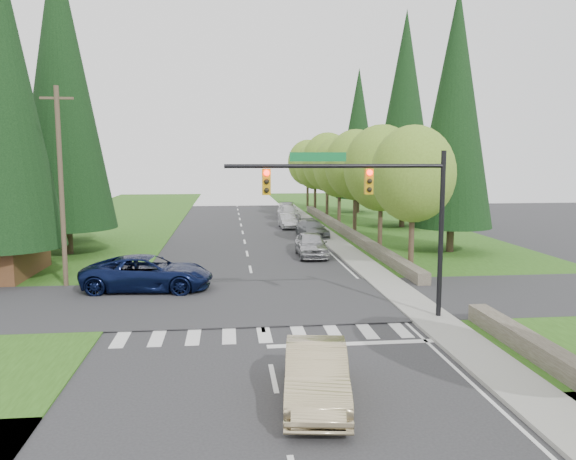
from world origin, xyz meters
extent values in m
plane|color=#28282B|center=(0.00, 0.00, 0.00)|extent=(120.00, 120.00, 0.00)
cube|color=#294E15|center=(13.00, 20.00, 0.03)|extent=(14.00, 110.00, 0.06)
cube|color=#294E15|center=(-13.00, 20.00, 0.03)|extent=(14.00, 110.00, 0.06)
cube|color=#28282B|center=(0.00, 8.00, 0.00)|extent=(120.00, 8.00, 0.10)
cube|color=gray|center=(6.90, 22.00, 0.07)|extent=(1.80, 80.00, 0.13)
cube|color=gray|center=(6.05, 22.00, 0.07)|extent=(0.20, 80.00, 0.13)
cube|color=#4C4438|center=(8.60, 30.00, 0.35)|extent=(0.70, 40.00, 0.70)
cylinder|color=black|center=(7.20, 4.50, 3.40)|extent=(0.20, 0.20, 6.80)
cylinder|color=black|center=(2.90, 4.50, 6.20)|extent=(8.60, 0.16, 0.16)
cube|color=#0C662D|center=(2.20, 4.55, 6.55)|extent=(2.20, 0.04, 0.35)
cube|color=#BF8C0C|center=(4.20, 4.50, 5.60)|extent=(0.32, 0.24, 1.00)
sphere|color=#FF0C05|center=(4.20, 4.36, 5.95)|extent=(0.22, 0.22, 0.22)
cube|color=#BF8C0C|center=(0.20, 4.50, 5.60)|extent=(0.32, 0.24, 1.00)
sphere|color=#FF0C05|center=(0.20, 4.36, 5.95)|extent=(0.22, 0.22, 0.22)
cylinder|color=#473828|center=(-9.50, 12.00, 5.00)|extent=(0.24, 0.24, 10.00)
cube|color=#473828|center=(-9.50, 12.00, 9.40)|extent=(1.60, 0.10, 0.12)
cylinder|color=#38281C|center=(9.20, 14.00, 2.38)|extent=(0.32, 0.32, 4.76)
ellipsoid|color=#597E22|center=(9.20, 14.00, 5.61)|extent=(4.80, 4.80, 5.52)
cylinder|color=#38281C|center=(9.30, 21.00, 2.46)|extent=(0.32, 0.32, 4.93)
ellipsoid|color=#597E22|center=(9.30, 21.00, 5.81)|extent=(5.20, 5.20, 5.98)
cylinder|color=#38281C|center=(9.10, 28.00, 2.52)|extent=(0.32, 0.32, 5.04)
ellipsoid|color=#597E22|center=(9.10, 28.00, 5.94)|extent=(5.00, 5.00, 5.75)
cylinder|color=#38281C|center=(9.20, 35.00, 2.41)|extent=(0.32, 0.32, 4.82)
ellipsoid|color=#597E22|center=(9.20, 35.00, 5.68)|extent=(5.00, 5.00, 5.75)
cylinder|color=#38281C|center=(9.30, 42.00, 2.58)|extent=(0.32, 0.32, 5.15)
ellipsoid|color=#597E22|center=(9.30, 42.00, 6.07)|extent=(5.40, 5.40, 6.21)
cylinder|color=#38281C|center=(9.10, 49.00, 2.35)|extent=(0.32, 0.32, 4.70)
ellipsoid|color=#597E22|center=(9.10, 49.00, 5.54)|extent=(4.80, 4.80, 5.52)
cylinder|color=#38281C|center=(9.20, 56.00, 2.49)|extent=(0.32, 0.32, 4.98)
ellipsoid|color=#597E22|center=(9.20, 56.00, 5.87)|extent=(5.20, 5.20, 5.98)
cylinder|color=#38281C|center=(-13.00, 14.00, 1.00)|extent=(0.50, 0.50, 2.00)
cylinder|color=#38281C|center=(-12.00, 22.00, 1.00)|extent=(0.50, 0.50, 2.00)
cone|color=black|center=(-12.00, 22.00, 11.30)|extent=(6.46, 6.46, 19.00)
cylinder|color=#38281C|center=(-14.00, 28.00, 1.00)|extent=(0.50, 0.50, 2.00)
cone|color=black|center=(-14.00, 28.00, 10.30)|extent=(5.78, 5.78, 17.00)
cylinder|color=#38281C|center=(14.00, 20.00, 1.00)|extent=(0.50, 0.50, 2.00)
cone|color=black|center=(14.00, 20.00, 9.80)|extent=(5.44, 5.44, 16.00)
cylinder|color=#38281C|center=(15.00, 34.00, 1.00)|extent=(0.50, 0.50, 2.00)
cone|color=black|center=(15.00, 34.00, 10.80)|extent=(6.12, 6.12, 18.00)
cylinder|color=#38281C|center=(14.00, 48.00, 1.00)|extent=(0.50, 0.50, 2.00)
cone|color=black|center=(14.00, 48.00, 9.30)|extent=(5.10, 5.10, 15.00)
imported|color=tan|center=(1.01, -2.73, 0.77)|extent=(2.22, 4.85, 1.54)
imported|color=#0B1337|center=(-5.23, 10.76, 0.88)|extent=(6.53, 3.45, 1.75)
imported|color=#A8A8AD|center=(4.20, 19.40, 0.81)|extent=(2.01, 4.81, 1.63)
imported|color=slate|center=(5.60, 28.28, 0.70)|extent=(2.57, 5.02, 1.39)
imported|color=#B7B7BC|center=(4.26, 34.70, 0.67)|extent=(1.52, 4.10, 1.34)
imported|color=silver|center=(5.18, 42.06, 0.78)|extent=(2.34, 4.75, 1.56)
imported|color=#A3A3A8|center=(5.60, 47.05, 0.67)|extent=(2.22, 4.73, 1.33)
camera|label=1|loc=(-1.29, -16.94, 6.52)|focal=35.00mm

